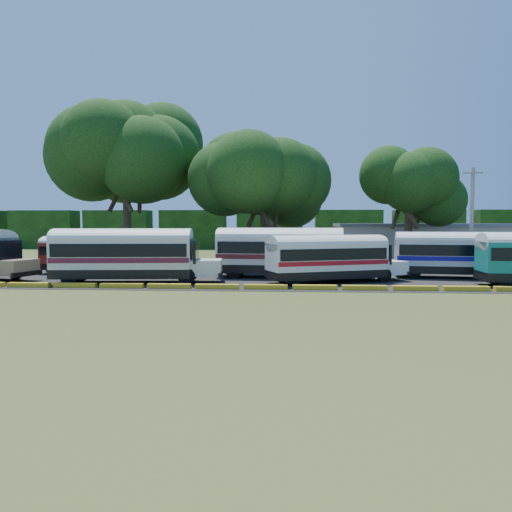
# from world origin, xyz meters

# --- Properties ---
(ground) EXTENTS (160.00, 160.00, 0.00)m
(ground) POSITION_xyz_m (0.00, 0.00, 0.00)
(ground) COLOR #314918
(ground) RESTS_ON ground
(asphalt_strip) EXTENTS (64.00, 24.00, 0.02)m
(asphalt_strip) POSITION_xyz_m (1.00, 12.00, 0.01)
(asphalt_strip) COLOR black
(asphalt_strip) RESTS_ON ground
(curb) EXTENTS (53.70, 0.45, 0.30)m
(curb) POSITION_xyz_m (-0.00, 1.00, 0.15)
(curb) COLOR gold
(curb) RESTS_ON ground
(terminal_building) EXTENTS (19.00, 9.00, 4.00)m
(terminal_building) POSITION_xyz_m (18.00, 30.00, 2.03)
(terminal_building) COLOR silver
(terminal_building) RESTS_ON ground
(treeline_backdrop) EXTENTS (130.00, 4.00, 6.00)m
(treeline_backdrop) POSITION_xyz_m (0.00, 48.00, 3.00)
(treeline_backdrop) COLOR black
(treeline_backdrop) RESTS_ON ground
(bus_red) EXTENTS (9.43, 3.94, 3.02)m
(bus_red) POSITION_xyz_m (-12.83, 9.17, 1.73)
(bus_red) COLOR black
(bus_red) RESTS_ON ground
(bus_cream_west) EXTENTS (11.48, 3.87, 3.70)m
(bus_cream_west) POSITION_xyz_m (-7.98, 3.58, 2.09)
(bus_cream_west) COLOR black
(bus_cream_west) RESTS_ON ground
(bus_cream_east) EXTENTS (11.44, 3.54, 3.71)m
(bus_cream_east) POSITION_xyz_m (2.49, 7.58, 2.10)
(bus_cream_east) COLOR black
(bus_cream_east) RESTS_ON ground
(bus_white_red) EXTENTS (10.08, 5.97, 3.25)m
(bus_white_red) POSITION_xyz_m (5.69, 4.65, 1.84)
(bus_white_red) COLOR black
(bus_white_red) RESTS_ON ground
(bus_white_blue) EXTENTS (10.61, 3.98, 3.40)m
(bus_white_blue) POSITION_xyz_m (15.35, 8.12, 1.93)
(bus_white_blue) COLOR black
(bus_white_blue) RESTS_ON ground
(tree_west) EXTENTS (12.90, 12.90, 16.21)m
(tree_west) POSITION_xyz_m (-13.38, 20.10, 11.44)
(tree_west) COLOR #3E2D1F
(tree_west) RESTS_ON ground
(tree_center) EXTENTS (9.67, 9.67, 11.85)m
(tree_center) POSITION_xyz_m (0.61, 18.09, 8.27)
(tree_center) COLOR #3E2D1F
(tree_center) RESTS_ON ground
(tree_east) EXTENTS (7.78, 7.78, 10.79)m
(tree_east) POSITION_xyz_m (14.94, 21.77, 7.87)
(tree_east) COLOR #3E2D1F
(tree_east) RESTS_ON ground
(utility_pole) EXTENTS (1.60, 0.30, 8.55)m
(utility_pole) POSITION_xyz_m (17.81, 12.49, 4.39)
(utility_pole) COLOR gray
(utility_pole) RESTS_ON ground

